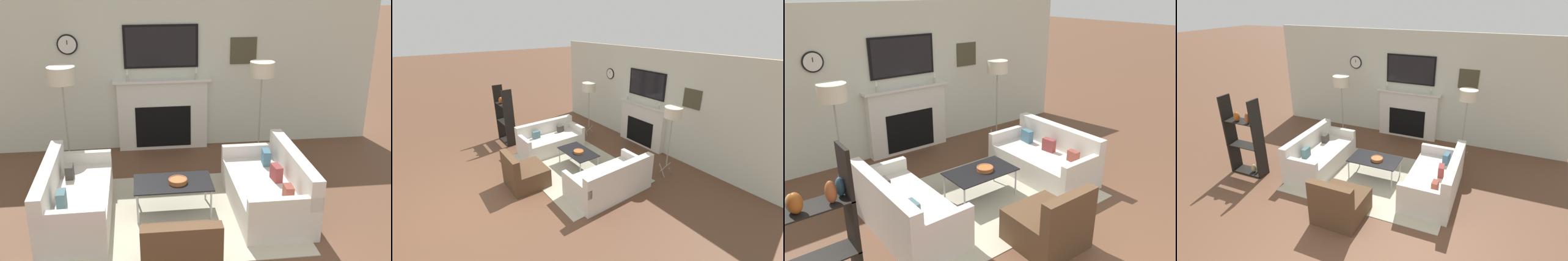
# 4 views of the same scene
# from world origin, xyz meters

# --- Properties ---
(ground_plane) EXTENTS (60.00, 60.00, 0.00)m
(ground_plane) POSITION_xyz_m (0.00, 0.00, 0.00)
(ground_plane) COLOR brown
(fireplace_wall) EXTENTS (7.49, 0.28, 2.70)m
(fireplace_wall) POSITION_xyz_m (0.00, 4.74, 1.23)
(fireplace_wall) COLOR silver
(fireplace_wall) RESTS_ON ground_plane
(area_rug) EXTENTS (3.12, 2.21, 0.01)m
(area_rug) POSITION_xyz_m (0.00, 2.37, 0.01)
(area_rug) COLOR #B8B198
(area_rug) RESTS_ON ground_plane
(couch_left) EXTENTS (0.82, 1.73, 0.77)m
(couch_left) POSITION_xyz_m (-1.25, 2.37, 0.28)
(couch_left) COLOR silver
(couch_left) RESTS_ON ground_plane
(couch_right) EXTENTS (0.88, 1.71, 0.79)m
(couch_right) POSITION_xyz_m (1.26, 2.37, 0.28)
(couch_right) COLOR silver
(couch_right) RESTS_ON ground_plane
(armchair) EXTENTS (0.78, 0.81, 0.81)m
(armchair) POSITION_xyz_m (-0.04, 1.06, 0.26)
(armchair) COLOR brown
(armchair) RESTS_ON ground_plane
(coffee_table) EXTENTS (1.00, 0.59, 0.43)m
(coffee_table) POSITION_xyz_m (-0.00, 2.44, 0.40)
(coffee_table) COLOR black
(coffee_table) RESTS_ON ground_plane
(decorative_bowl) EXTENTS (0.24, 0.24, 0.06)m
(decorative_bowl) POSITION_xyz_m (0.06, 2.41, 0.46)
(decorative_bowl) COLOR #AE602C
(decorative_bowl) RESTS_ON coffee_table
(floor_lamp_left) EXTENTS (0.41, 0.41, 1.66)m
(floor_lamp_left) POSITION_xyz_m (-1.51, 3.89, 1.50)
(floor_lamp_left) COLOR #9E998E
(floor_lamp_left) RESTS_ON ground_plane
(floor_lamp_right) EXTENTS (0.38, 0.38, 1.66)m
(floor_lamp_right) POSITION_xyz_m (1.51, 3.89, 1.51)
(floor_lamp_right) COLOR #9E998E
(floor_lamp_right) RESTS_ON ground_plane
(shelf_unit) EXTENTS (0.77, 0.28, 1.65)m
(shelf_unit) POSITION_xyz_m (-2.49, 1.58, 0.82)
(shelf_unit) COLOR black
(shelf_unit) RESTS_ON ground_plane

